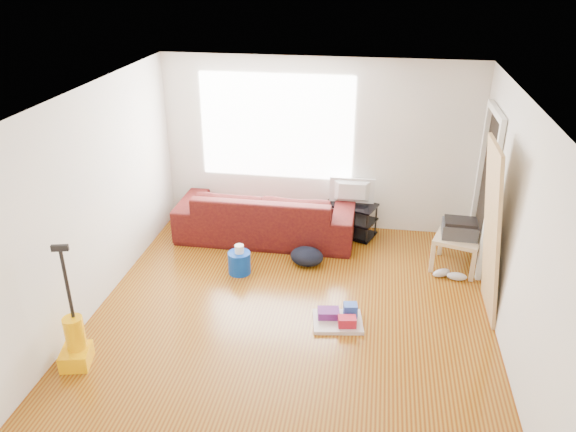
% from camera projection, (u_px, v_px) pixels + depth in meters
% --- Properties ---
extents(room, '(4.51, 5.01, 2.51)m').
position_uv_depth(room, '(300.00, 214.00, 5.93)').
color(room, '#6B2B08').
rests_on(room, ground).
extents(sofa, '(2.51, 0.98, 0.73)m').
position_uv_depth(sofa, '(266.00, 237.00, 8.17)').
color(sofa, black).
rests_on(sofa, ground).
extents(tv_stand, '(0.81, 0.63, 0.49)m').
position_uv_depth(tv_stand, '(350.00, 219.00, 8.13)').
color(tv_stand, black).
rests_on(tv_stand, ground).
extents(tv, '(0.64, 0.08, 0.37)m').
position_uv_depth(tv, '(352.00, 192.00, 7.95)').
color(tv, black).
rests_on(tv, tv_stand).
extents(side_table, '(0.70, 0.70, 0.46)m').
position_uv_depth(side_table, '(458.00, 241.00, 7.23)').
color(side_table, tan).
rests_on(side_table, ground).
extents(printer, '(0.46, 0.36, 0.23)m').
position_uv_depth(printer, '(460.00, 228.00, 7.15)').
color(printer, '#333337').
rests_on(printer, side_table).
extents(bucket, '(0.35, 0.35, 0.29)m').
position_uv_depth(bucket, '(240.00, 272.00, 7.27)').
color(bucket, '#0636A7').
rests_on(bucket, ground).
extents(toilet_paper, '(0.12, 0.12, 0.11)m').
position_uv_depth(toilet_paper, '(240.00, 259.00, 7.18)').
color(toilet_paper, white).
rests_on(toilet_paper, bucket).
extents(cleaning_tray, '(0.60, 0.51, 0.20)m').
position_uv_depth(cleaning_tray, '(339.00, 318.00, 6.26)').
color(cleaning_tray, beige).
rests_on(cleaning_tray, ground).
extents(backpack, '(0.48, 0.41, 0.24)m').
position_uv_depth(backpack, '(307.00, 264.00, 7.45)').
color(backpack, black).
rests_on(backpack, ground).
extents(sneakers, '(0.45, 0.23, 0.10)m').
position_uv_depth(sneakers, '(449.00, 275.00, 7.12)').
color(sneakers, silver).
rests_on(sneakers, ground).
extents(vacuum, '(0.34, 0.37, 1.32)m').
position_uv_depth(vacuum, '(75.00, 343.00, 5.57)').
color(vacuum, '#FFAC00').
rests_on(vacuum, ground).
extents(door_panel, '(0.25, 0.80, 2.00)m').
position_uv_depth(door_panel, '(478.00, 308.00, 6.53)').
color(door_panel, tan).
rests_on(door_panel, ground).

